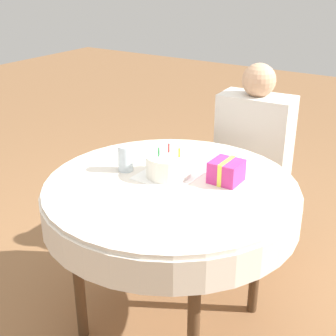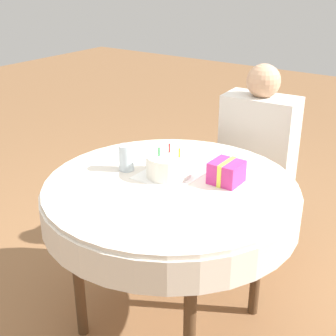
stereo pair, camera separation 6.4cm
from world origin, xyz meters
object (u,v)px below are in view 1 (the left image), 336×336
(chair, at_px, (255,175))
(person, at_px, (253,146))
(drinking_glass, at_px, (125,158))
(birthday_cake, at_px, (168,165))
(gift_box, at_px, (226,171))

(chair, relative_size, person, 0.77)
(person, bearing_deg, drinking_glass, -112.98)
(person, xyz_separation_m, birthday_cake, (-0.09, -0.74, 0.13))
(gift_box, bearing_deg, person, 103.41)
(person, bearing_deg, birthday_cake, -100.40)
(birthday_cake, bearing_deg, chair, 84.31)
(person, height_order, birthday_cake, person)
(drinking_glass, bearing_deg, gift_box, 18.89)
(chair, height_order, gift_box, chair)
(person, relative_size, gift_box, 8.61)
(drinking_glass, height_order, gift_box, drinking_glass)
(gift_box, bearing_deg, birthday_cake, -160.18)
(chair, xyz_separation_m, person, (0.01, -0.08, 0.21))
(chair, bearing_deg, person, -90.00)
(chair, height_order, birthday_cake, birthday_cake)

